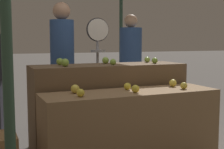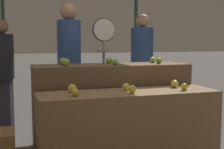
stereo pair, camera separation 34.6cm
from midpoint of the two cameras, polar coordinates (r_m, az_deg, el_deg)
The scene contains 17 objects.
display_counter_front at distance 3.32m, azimuth 0.52°, elevation -9.58°, with size 1.88×0.55×0.76m, color olive.
display_counter_back at distance 3.84m, azimuth -3.13°, elevation -5.61°, with size 1.88×0.55×1.00m, color brown.
apple_front_0 at distance 2.95m, azimuth -9.14°, elevation -3.36°, with size 0.08×0.08×0.08m, color gold.
apple_front_1 at distance 3.14m, azimuth 1.17°, elevation -2.65°, with size 0.08×0.08×0.08m, color gold.
apple_front_2 at distance 3.43m, azimuth 10.21°, elevation -2.05°, with size 0.08×0.08×0.08m, color gold.
apple_front_3 at distance 3.16m, azimuth -9.91°, elevation -2.63°, with size 0.09×0.09×0.09m, color yellow.
apple_front_4 at distance 3.32m, azimuth -0.15°, elevation -2.21°, with size 0.08×0.08×0.08m, color gold.
apple_front_5 at distance 3.60m, azimuth 8.40°, elevation -1.56°, with size 0.09×0.09×0.09m, color yellow.
apple_back_0 at distance 3.50m, azimuth -11.42°, elevation 2.15°, with size 0.09×0.09×0.09m, color #84AD3D.
apple_back_1 at distance 3.65m, azimuth -2.53°, elevation 2.30°, with size 0.07×0.07×0.07m, color #84AD3D.
apple_back_2 at distance 3.91m, azimuth 5.32°, elevation 2.54°, with size 0.07×0.07×0.07m, color #7AA338.
apple_back_3 at distance 3.72m, azimuth -12.18°, elevation 2.31°, with size 0.08×0.08×0.08m, color #84AD3D.
apple_back_4 at distance 3.87m, azimuth -3.74°, elevation 2.59°, with size 0.08×0.08×0.08m, color #84AD3D.
apple_back_5 at distance 4.10m, azimuth 4.06°, elevation 2.72°, with size 0.07×0.07×0.07m, color #8EB247.
produce_scale at distance 4.27m, azimuth -4.94°, elevation 4.71°, with size 0.32×0.20×1.59m.
person_vendor_at_scale at distance 4.35m, azimuth -11.34°, elevation 3.11°, with size 0.45×0.45×1.80m.
person_customer_left at distance 5.39m, azimuth 1.59°, elevation 3.13°, with size 0.48×0.48×1.74m.
Camera 1 is at (-1.46, -2.86, 1.28)m, focal length 50.00 mm.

